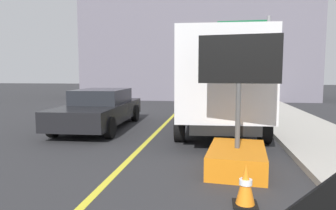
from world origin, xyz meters
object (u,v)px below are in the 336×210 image
at_px(pickup_car, 100,108).
at_px(highway_guide_sign, 253,46).
at_px(arrow_board_trailer, 237,146).
at_px(box_truck, 218,80).
at_px(traffic_cone_mid_lane, 246,185).

height_order(pickup_car, highway_guide_sign, highway_guide_sign).
xyz_separation_m(arrow_board_trailer, box_truck, (-0.35, 4.27, 1.25)).
distance_m(arrow_board_trailer, pickup_car, 6.18).
relative_size(arrow_board_trailer, box_truck, 0.40).
relative_size(highway_guide_sign, traffic_cone_mid_lane, 7.96).
bearing_deg(highway_guide_sign, arrow_board_trailer, -97.99).
bearing_deg(traffic_cone_mid_lane, box_truck, 93.46).
height_order(arrow_board_trailer, pickup_car, arrow_board_trailer).
relative_size(arrow_board_trailer, highway_guide_sign, 0.54).
bearing_deg(highway_guide_sign, box_truck, -105.91).
distance_m(box_truck, highway_guide_sign, 7.07).
relative_size(box_truck, pickup_car, 1.28).
bearing_deg(pickup_car, traffic_cone_mid_lane, -52.37).
bearing_deg(traffic_cone_mid_lane, pickup_car, 127.63).
height_order(arrow_board_trailer, box_truck, box_truck).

